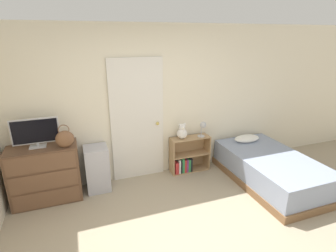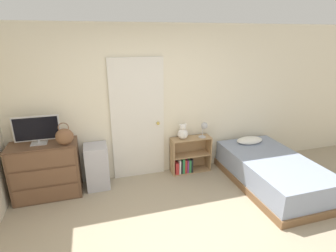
% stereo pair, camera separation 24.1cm
% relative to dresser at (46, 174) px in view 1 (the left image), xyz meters
% --- Properties ---
extents(wall_back, '(10.00, 0.06, 2.55)m').
position_rel_dresser_xyz_m(wall_back, '(1.52, 0.28, 0.84)').
color(wall_back, beige).
rests_on(wall_back, ground_plane).
extents(door_closed, '(0.89, 0.09, 2.05)m').
position_rel_dresser_xyz_m(door_closed, '(1.46, 0.23, 0.59)').
color(door_closed, silver).
rests_on(door_closed, ground_plane).
extents(dresser, '(0.96, 0.46, 0.86)m').
position_rel_dresser_xyz_m(dresser, '(0.00, 0.00, 0.00)').
color(dresser, brown).
rests_on(dresser, ground_plane).
extents(tv, '(0.62, 0.16, 0.42)m').
position_rel_dresser_xyz_m(tv, '(-0.04, 0.03, 0.65)').
color(tv, '#B7B7BC').
rests_on(tv, dresser).
extents(handbag, '(0.25, 0.14, 0.34)m').
position_rel_dresser_xyz_m(handbag, '(0.33, -0.12, 0.56)').
color(handbag, brown).
rests_on(handbag, dresser).
extents(storage_bin, '(0.36, 0.37, 0.73)m').
position_rel_dresser_xyz_m(storage_bin, '(0.74, 0.04, -0.07)').
color(storage_bin, '#ADADB7').
rests_on(storage_bin, ground_plane).
extents(bookshelf, '(0.72, 0.25, 0.65)m').
position_rel_dresser_xyz_m(bookshelf, '(2.32, 0.11, -0.18)').
color(bookshelf, tan).
rests_on(bookshelf, ground_plane).
extents(teddy_bear, '(0.18, 0.18, 0.28)m').
position_rel_dresser_xyz_m(teddy_bear, '(2.22, 0.10, 0.34)').
color(teddy_bear, silver).
rests_on(teddy_bear, bookshelf).
extents(desk_lamp, '(0.15, 0.14, 0.28)m').
position_rel_dresser_xyz_m(desk_lamp, '(2.60, 0.06, 0.41)').
color(desk_lamp, '#B2B2B7').
rests_on(desk_lamp, bookshelf).
extents(bed, '(1.11, 1.93, 0.59)m').
position_rel_dresser_xyz_m(bed, '(3.48, -0.72, -0.19)').
color(bed, brown).
rests_on(bed, ground_plane).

